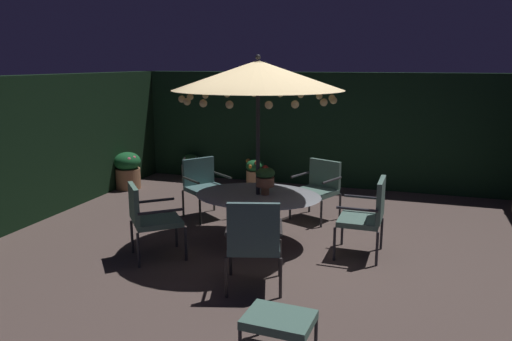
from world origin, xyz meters
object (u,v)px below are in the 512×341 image
at_px(patio_chair_southeast, 319,185).
at_px(ottoman_footrest, 279,321).
at_px(potted_plant_front_corner, 191,167).
at_px(patio_chair_north, 149,216).
at_px(patio_chair_east, 368,212).
at_px(potted_plant_back_left, 255,172).
at_px(patio_chair_northeast, 254,239).
at_px(patio_dining_table, 258,203).
at_px(patio_chair_south, 204,183).
at_px(potted_plant_back_center, 128,170).
at_px(centerpiece_planter, 265,177).
at_px(patio_umbrella, 258,76).

relative_size(patio_chair_southeast, ottoman_footrest, 1.54).
xyz_separation_m(patio_chair_southeast, potted_plant_front_corner, (-3.21, 1.92, -0.29)).
distance_m(patio_chair_north, potted_plant_front_corner, 4.53).
xyz_separation_m(patio_chair_east, potted_plant_back_left, (-2.57, 3.08, -0.30)).
xyz_separation_m(patio_chair_northeast, patio_chair_east, (1.09, 1.43, -0.01)).
bearing_deg(patio_chair_east, patio_dining_table, 178.92).
relative_size(patio_dining_table, patio_chair_south, 1.86).
relative_size(potted_plant_front_corner, potted_plant_back_center, 0.72).
bearing_deg(centerpiece_planter, patio_umbrella, -171.26).
bearing_deg(patio_chair_northeast, patio_chair_north, 163.10).
bearing_deg(potted_plant_back_center, patio_umbrella, -31.46).
bearing_deg(potted_plant_back_center, centerpiece_planter, -30.54).
bearing_deg(patio_chair_south, centerpiece_planter, -33.47).
xyz_separation_m(patio_dining_table, patio_umbrella, (0.00, 0.00, 1.75)).
bearing_deg(patio_chair_east, patio_chair_southeast, 123.10).
bearing_deg(centerpiece_planter, ottoman_footrest, -70.36).
distance_m(patio_umbrella, ottoman_footrest, 3.41).
distance_m(ottoman_footrest, potted_plant_back_left, 5.98).
bearing_deg(ottoman_footrest, patio_chair_east, 78.93).
bearing_deg(patio_chair_north, potted_plant_back_center, 126.51).
distance_m(potted_plant_front_corner, potted_plant_back_left, 1.58).
bearing_deg(patio_chair_southeast, patio_dining_table, -113.28).
bearing_deg(potted_plant_front_corner, ottoman_footrest, -58.20).
relative_size(patio_chair_north, patio_chair_east, 0.95).
height_order(patio_umbrella, potted_plant_back_left, patio_umbrella).
distance_m(patio_dining_table, patio_chair_east, 1.52).
bearing_deg(potted_plant_back_left, patio_chair_southeast, -45.40).
distance_m(patio_dining_table, patio_chair_northeast, 1.52).
xyz_separation_m(patio_chair_east, potted_plant_back_center, (-4.94, 2.13, -0.21)).
xyz_separation_m(centerpiece_planter, patio_chair_northeast, (0.32, -1.47, -0.34)).
height_order(centerpiece_planter, patio_chair_northeast, centerpiece_planter).
distance_m(centerpiece_planter, patio_chair_east, 1.46).
bearing_deg(patio_chair_north, patio_chair_south, 91.96).
height_order(centerpiece_planter, potted_plant_back_center, centerpiece_planter).
xyz_separation_m(patio_chair_southeast, ottoman_footrest, (0.42, -3.94, -0.24)).
xyz_separation_m(potted_plant_back_left, potted_plant_back_center, (-2.38, -0.96, 0.09)).
relative_size(patio_chair_southeast, potted_plant_front_corner, 1.76).
distance_m(patio_dining_table, potted_plant_front_corner, 4.22).
bearing_deg(patio_chair_south, ottoman_footrest, -57.02).
distance_m(patio_chair_northeast, ottoman_footrest, 1.29).
xyz_separation_m(patio_chair_southeast, patio_chair_south, (-1.81, -0.50, 0.01)).
distance_m(patio_umbrella, patio_chair_north, 2.31).
bearing_deg(potted_plant_back_center, patio_chair_southeast, -10.09).
distance_m(patio_dining_table, potted_plant_back_center, 4.03).
height_order(patio_chair_southeast, patio_chair_south, patio_chair_south).
distance_m(patio_chair_northeast, potted_plant_front_corner, 5.66).
height_order(patio_chair_north, potted_plant_back_left, patio_chair_north).
distance_m(patio_chair_south, potted_plant_back_center, 2.53).
bearing_deg(centerpiece_planter, potted_plant_back_center, 149.46).
distance_m(centerpiece_planter, ottoman_footrest, 2.81).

